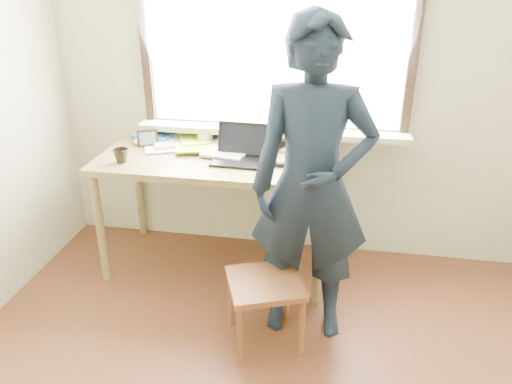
% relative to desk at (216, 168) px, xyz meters
% --- Properties ---
extents(room_shell, '(3.52, 4.02, 2.61)m').
position_rel_desk_xyz_m(room_shell, '(0.50, -1.43, 0.90)').
color(room_shell, beige).
rests_on(room_shell, ground).
extents(desk, '(1.53, 0.77, 0.82)m').
position_rel_desk_xyz_m(desk, '(0.00, 0.00, 0.00)').
color(desk, olive).
rests_on(desk, ground).
extents(laptop, '(0.34, 0.28, 0.22)m').
position_rel_desk_xyz_m(laptop, '(0.17, -0.03, 0.14)').
color(laptop, black).
rests_on(laptop, desk).
extents(mug_white, '(0.14, 0.14, 0.09)m').
position_rel_desk_xyz_m(mug_white, '(-0.13, 0.22, 0.13)').
color(mug_white, white).
rests_on(mug_white, desk).
extents(mug_dark, '(0.14, 0.14, 0.09)m').
position_rel_desk_xyz_m(mug_dark, '(-0.56, -0.21, 0.13)').
color(mug_dark, black).
rests_on(mug_dark, desk).
extents(mouse, '(0.09, 0.06, 0.03)m').
position_rel_desk_xyz_m(mouse, '(0.44, -0.10, 0.10)').
color(mouse, black).
rests_on(mouse, desk).
extents(desk_clutter, '(0.84, 0.55, 0.05)m').
position_rel_desk_xyz_m(desk_clutter, '(-0.24, 0.18, 0.11)').
color(desk_clutter, white).
rests_on(desk_clutter, desk).
extents(book_a, '(0.31, 0.35, 0.03)m').
position_rel_desk_xyz_m(book_a, '(-0.37, 0.26, 0.10)').
color(book_a, white).
rests_on(book_a, desk).
extents(book_b, '(0.23, 0.29, 0.02)m').
position_rel_desk_xyz_m(book_b, '(0.43, 0.27, 0.09)').
color(book_b, white).
rests_on(book_b, desk).
extents(picture_frame, '(0.13, 0.08, 0.11)m').
position_rel_desk_xyz_m(picture_frame, '(-0.51, 0.10, 0.14)').
color(picture_frame, black).
rests_on(picture_frame, desk).
extents(work_chair, '(0.50, 0.49, 0.40)m').
position_rel_desk_xyz_m(work_chair, '(0.45, -0.73, -0.40)').
color(work_chair, brown).
rests_on(work_chair, ground).
extents(person, '(0.68, 0.47, 1.79)m').
position_rel_desk_xyz_m(person, '(0.66, -0.54, 0.16)').
color(person, black).
rests_on(person, ground).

